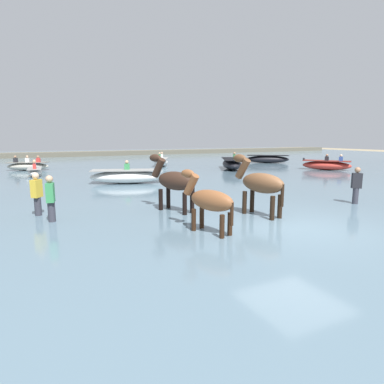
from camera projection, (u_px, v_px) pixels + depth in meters
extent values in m
plane|color=gray|center=(296.00, 238.00, 8.67)|extent=(120.00, 120.00, 0.00)
cube|color=slate|center=(162.00, 184.00, 17.47)|extent=(90.00, 90.00, 0.32)
ellipsoid|color=brown|center=(212.00, 200.00, 7.91)|extent=(0.87, 1.37, 0.52)
cylinder|color=black|center=(194.00, 226.00, 8.22)|extent=(0.12, 0.12, 0.88)
cylinder|color=black|center=(202.00, 224.00, 8.45)|extent=(0.12, 0.12, 0.88)
cylinder|color=black|center=(222.00, 233.00, 7.61)|extent=(0.12, 0.12, 0.88)
cylinder|color=black|center=(230.00, 230.00, 7.83)|extent=(0.12, 0.12, 0.88)
cylinder|color=brown|center=(191.00, 185.00, 8.32)|extent=(0.36, 0.52, 0.60)
ellipsoid|color=brown|center=(188.00, 174.00, 8.36)|extent=(0.33, 0.48, 0.22)
cylinder|color=black|center=(232.00, 214.00, 7.53)|extent=(0.08, 0.08, 0.56)
ellipsoid|color=#382319|center=(176.00, 181.00, 10.22)|extent=(1.06, 1.56, 0.59)
cylinder|color=black|center=(161.00, 204.00, 10.55)|extent=(0.14, 0.14, 1.01)
cylinder|color=black|center=(168.00, 203.00, 10.82)|extent=(0.14, 0.14, 1.01)
cylinder|color=black|center=(185.00, 209.00, 9.89)|extent=(0.14, 0.14, 1.01)
cylinder|color=black|center=(192.00, 207.00, 10.16)|extent=(0.14, 0.14, 1.01)
cylinder|color=#382319|center=(159.00, 168.00, 10.65)|extent=(0.43, 0.59, 0.68)
ellipsoid|color=#382319|center=(155.00, 158.00, 10.69)|extent=(0.40, 0.55, 0.25)
cylinder|color=black|center=(193.00, 192.00, 9.82)|extent=(0.10, 0.10, 0.64)
ellipsoid|color=brown|center=(262.00, 183.00, 9.64)|extent=(0.84, 1.58, 0.60)
cylinder|color=black|center=(244.00, 207.00, 10.06)|extent=(0.14, 0.14, 1.02)
cylinder|color=black|center=(252.00, 206.00, 10.28)|extent=(0.14, 0.14, 1.02)
cylinder|color=black|center=(272.00, 214.00, 9.26)|extent=(0.14, 0.14, 1.02)
cylinder|color=black|center=(280.00, 212.00, 9.48)|extent=(0.14, 0.14, 1.02)
cylinder|color=brown|center=(243.00, 169.00, 10.17)|extent=(0.35, 0.59, 0.69)
ellipsoid|color=brown|center=(240.00, 158.00, 10.23)|extent=(0.32, 0.55, 0.26)
cylinder|color=black|center=(282.00, 195.00, 9.14)|extent=(0.10, 0.10, 0.64)
ellipsoid|color=silver|center=(161.00, 162.00, 26.63)|extent=(2.30, 3.27, 0.60)
cube|color=gray|center=(161.00, 158.00, 26.57)|extent=(2.21, 3.14, 0.04)
cube|color=black|center=(160.00, 159.00, 25.09)|extent=(0.20, 0.18, 0.18)
cube|color=white|center=(162.00, 156.00, 27.40)|extent=(0.27, 0.31, 0.30)
sphere|color=tan|center=(162.00, 153.00, 27.36)|extent=(0.18, 0.18, 0.18)
cube|color=#388E51|center=(160.00, 156.00, 26.54)|extent=(0.27, 0.31, 0.30)
sphere|color=tan|center=(160.00, 153.00, 26.50)|extent=(0.18, 0.18, 0.18)
ellipsoid|color=silver|center=(127.00, 177.00, 16.63)|extent=(3.92, 2.38, 0.66)
cube|color=gray|center=(127.00, 170.00, 16.57)|extent=(3.77, 2.29, 0.04)
cube|color=#388E51|center=(127.00, 167.00, 16.71)|extent=(0.31, 0.26, 0.30)
sphere|color=tan|center=(127.00, 162.00, 16.67)|extent=(0.18, 0.18, 0.18)
ellipsoid|color=black|center=(267.00, 159.00, 29.74)|extent=(3.88, 3.23, 0.67)
cube|color=black|center=(268.00, 155.00, 29.68)|extent=(3.73, 3.10, 0.04)
ellipsoid|color=black|center=(232.00, 164.00, 24.03)|extent=(3.09, 4.26, 0.73)
cube|color=black|center=(232.00, 159.00, 23.96)|extent=(2.96, 4.09, 0.04)
cube|color=black|center=(235.00, 160.00, 22.00)|extent=(0.20, 0.18, 0.18)
cube|color=#388E51|center=(234.00, 157.00, 23.93)|extent=(0.28, 0.31, 0.30)
sphere|color=#A37556|center=(235.00, 153.00, 23.89)|extent=(0.18, 0.18, 0.18)
ellipsoid|color=#B2AD9E|center=(28.00, 167.00, 23.09)|extent=(3.02, 1.98, 0.55)
cube|color=slate|center=(28.00, 162.00, 23.04)|extent=(2.90, 1.90, 0.04)
cube|color=#232328|center=(16.00, 160.00, 22.91)|extent=(0.31, 0.26, 0.30)
sphere|color=#A37556|center=(15.00, 157.00, 22.87)|extent=(0.18, 0.18, 0.18)
cube|color=white|center=(27.00, 160.00, 23.02)|extent=(0.31, 0.26, 0.30)
sphere|color=tan|center=(27.00, 157.00, 22.98)|extent=(0.18, 0.18, 0.18)
cube|color=red|center=(38.00, 160.00, 22.94)|extent=(0.31, 0.26, 0.30)
sphere|color=#A37556|center=(38.00, 157.00, 22.90)|extent=(0.18, 0.18, 0.18)
ellipsoid|color=#BC382D|center=(326.00, 166.00, 23.42)|extent=(2.87, 3.39, 0.63)
cube|color=maroon|center=(327.00, 161.00, 23.36)|extent=(2.76, 3.25, 0.04)
cube|color=black|center=(304.00, 159.00, 24.10)|extent=(0.20, 0.19, 0.18)
cube|color=#3356A8|center=(341.00, 159.00, 22.83)|extent=(0.30, 0.32, 0.30)
sphere|color=beige|center=(341.00, 156.00, 22.79)|extent=(0.18, 0.18, 0.18)
cube|color=#232328|center=(327.00, 159.00, 23.27)|extent=(0.30, 0.32, 0.30)
sphere|color=#A37556|center=(327.00, 155.00, 23.23)|extent=(0.18, 0.18, 0.18)
ellipsoid|color=silver|center=(35.00, 172.00, 19.91)|extent=(0.92, 2.54, 0.44)
cube|color=gray|center=(35.00, 168.00, 19.87)|extent=(0.89, 2.44, 0.04)
cube|color=gold|center=(34.00, 165.00, 20.47)|extent=(0.19, 0.27, 0.30)
sphere|color=#A37556|center=(34.00, 161.00, 20.43)|extent=(0.18, 0.18, 0.18)
cube|color=#3356A8|center=(35.00, 165.00, 19.85)|extent=(0.19, 0.27, 0.30)
sphere|color=beige|center=(34.00, 162.00, 19.80)|extent=(0.18, 0.18, 0.18)
cube|color=red|center=(34.00, 166.00, 19.22)|extent=(0.19, 0.27, 0.30)
sphere|color=#A37556|center=(34.00, 162.00, 19.18)|extent=(0.18, 0.18, 0.18)
cylinder|color=#383842|center=(355.00, 200.00, 11.56)|extent=(0.20, 0.20, 0.88)
cube|color=#232328|center=(357.00, 181.00, 11.44)|extent=(0.38, 0.35, 0.54)
sphere|color=#A37556|center=(358.00, 170.00, 11.38)|extent=(0.20, 0.20, 0.20)
cylinder|color=#383842|center=(52.00, 217.00, 9.11)|extent=(0.20, 0.20, 0.88)
cube|color=#388E51|center=(50.00, 193.00, 8.99)|extent=(0.26, 0.35, 0.54)
sphere|color=tan|center=(49.00, 179.00, 8.92)|extent=(0.20, 0.20, 0.20)
cylinder|color=#383842|center=(38.00, 211.00, 9.82)|extent=(0.20, 0.20, 0.88)
cube|color=gold|center=(36.00, 188.00, 9.70)|extent=(0.35, 0.38, 0.54)
sphere|color=beige|center=(35.00, 176.00, 9.63)|extent=(0.20, 0.20, 0.20)
cube|color=#605B4C|center=(86.00, 155.00, 40.54)|extent=(80.00, 2.40, 0.89)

